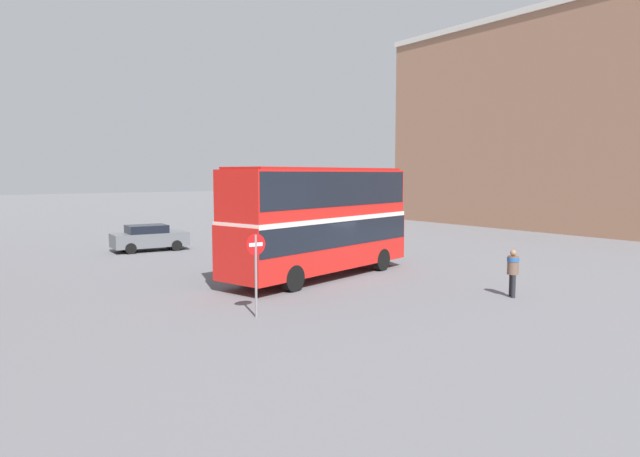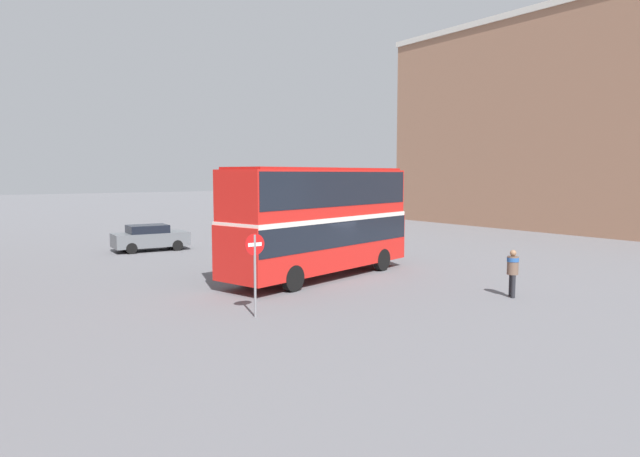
% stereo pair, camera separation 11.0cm
% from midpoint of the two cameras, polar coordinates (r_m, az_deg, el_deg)
% --- Properties ---
extents(ground_plane, '(240.00, 240.00, 0.00)m').
position_cam_midpoint_polar(ground_plane, '(25.21, 0.23, -4.99)').
color(ground_plane, slate).
extents(building_row_right, '(10.47, 37.84, 17.60)m').
position_cam_midpoint_polar(building_row_right, '(51.17, 26.59, 9.65)').
color(building_row_right, '#9E7056').
rests_on(building_row_right, ground_plane).
extents(double_decker_bus, '(10.41, 5.09, 4.85)m').
position_cam_midpoint_polar(double_decker_bus, '(25.07, -0.12, 1.35)').
color(double_decker_bus, red).
rests_on(double_decker_bus, ground_plane).
extents(pedestrian_foreground, '(0.61, 0.61, 1.78)m').
position_cam_midpoint_polar(pedestrian_foreground, '(22.41, 18.59, -3.78)').
color(pedestrian_foreground, '#232328').
rests_on(pedestrian_foreground, ground_plane).
extents(parked_car_kerb_near, '(4.43, 2.11, 1.56)m').
position_cam_midpoint_polar(parked_car_kerb_near, '(35.50, -16.79, -0.87)').
color(parked_car_kerb_near, slate).
rests_on(parked_car_kerb_near, ground_plane).
extents(parked_car_kerb_far, '(4.94, 2.81, 1.51)m').
position_cam_midpoint_polar(parked_car_kerb_far, '(39.61, -4.44, -0.05)').
color(parked_car_kerb_far, silver).
rests_on(parked_car_kerb_far, ground_plane).
extents(no_entry_sign, '(0.69, 0.08, 2.70)m').
position_cam_midpoint_polar(no_entry_sign, '(18.26, -6.61, -3.20)').
color(no_entry_sign, gray).
rests_on(no_entry_sign, ground_plane).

